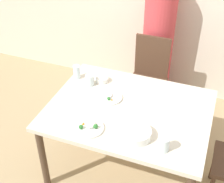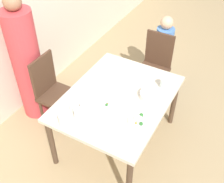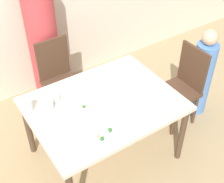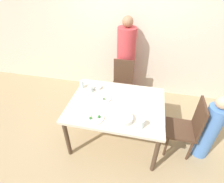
# 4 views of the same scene
# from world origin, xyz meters

# --- Properties ---
(ground_plane) EXTENTS (10.00, 10.00, 0.00)m
(ground_plane) POSITION_xyz_m (0.00, 0.00, 0.00)
(ground_plane) COLOR tan
(dining_table) EXTENTS (1.35, 1.04, 0.73)m
(dining_table) POSITION_xyz_m (0.00, 0.00, 0.65)
(dining_table) COLOR beige
(dining_table) RESTS_ON ground_plane
(chair_adult_spot) EXTENTS (0.40, 0.40, 0.94)m
(chair_adult_spot) POSITION_xyz_m (-0.05, 0.86, 0.50)
(chair_adult_spot) COLOR #4C3323
(chair_adult_spot) RESTS_ON ground_plane
(person_adult) EXTENTS (0.35, 0.35, 1.64)m
(person_adult) POSITION_xyz_m (-0.05, 1.21, 0.76)
(person_adult) COLOR #C63D42
(person_adult) RESTS_ON ground_plane
(bowl_curry) EXTENTS (0.23, 0.23, 0.07)m
(bowl_curry) POSITION_xyz_m (0.16, -0.31, 0.76)
(bowl_curry) COLOR white
(bowl_curry) RESTS_ON dining_table
(plate_rice_adult) EXTENTS (0.23, 0.23, 0.06)m
(plate_rice_adult) POSITION_xyz_m (-0.21, -0.35, 0.74)
(plate_rice_adult) COLOR white
(plate_rice_adult) RESTS_ON dining_table
(plate_rice_child) EXTENTS (0.23, 0.23, 0.05)m
(plate_rice_child) POSITION_xyz_m (-0.21, 0.07, 0.74)
(plate_rice_child) COLOR white
(plate_rice_child) RESTS_ON dining_table
(bowl_rice_small) EXTENTS (0.12, 0.12, 0.05)m
(bowl_rice_small) POSITION_xyz_m (-0.37, 0.29, 0.76)
(bowl_rice_small) COLOR white
(bowl_rice_small) RESTS_ON dining_table
(glass_water_tall) EXTENTS (0.08, 0.08, 0.12)m
(glass_water_tall) POSITION_xyz_m (0.38, -0.37, 0.79)
(glass_water_tall) COLOR silver
(glass_water_tall) RESTS_ON dining_table
(glass_water_short) EXTENTS (0.08, 0.08, 0.11)m
(glass_water_short) POSITION_xyz_m (-0.45, 0.20, 0.78)
(glass_water_short) COLOR silver
(glass_water_short) RESTS_ON dining_table
(glass_water_center) EXTENTS (0.07, 0.07, 0.14)m
(glass_water_center) POSITION_xyz_m (-0.61, 0.26, 0.80)
(glass_water_center) COLOR silver
(glass_water_center) RESTS_ON dining_table
(fork_steel) EXTENTS (0.18, 0.06, 0.01)m
(fork_steel) POSITION_xyz_m (0.34, 0.18, 0.73)
(fork_steel) COLOR silver
(fork_steel) RESTS_ON dining_table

